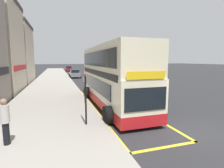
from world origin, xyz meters
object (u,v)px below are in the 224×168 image
at_px(parked_car_grey_behind, 75,74).
at_px(pedestrian_waiting_near_sign, 5,120).
at_px(double_decker_bus, 111,78).
at_px(bus_stop_sign, 85,95).
at_px(parked_car_maroon_ahead, 69,69).

height_order(parked_car_grey_behind, pedestrian_waiting_near_sign, pedestrian_waiting_near_sign).
height_order(double_decker_bus, pedestrian_waiting_near_sign, double_decker_bus).
bearing_deg(double_decker_bus, parked_car_grey_behind, 91.46).
bearing_deg(bus_stop_sign, parked_car_maroon_ahead, 87.35).
xyz_separation_m(bus_stop_sign, parked_car_grey_behind, (1.99, 25.98, -0.86)).
distance_m(double_decker_bus, bus_stop_sign, 4.61).
xyz_separation_m(double_decker_bus, parked_car_maroon_ahead, (-0.36, 43.70, -1.26)).
relative_size(bus_stop_sign, parked_car_maroon_ahead, 0.61).
xyz_separation_m(bus_stop_sign, pedestrian_waiting_near_sign, (-3.29, -1.26, -0.52)).
relative_size(bus_stop_sign, pedestrian_waiting_near_sign, 1.40).
distance_m(bus_stop_sign, pedestrian_waiting_near_sign, 3.56).
bearing_deg(bus_stop_sign, parked_car_grey_behind, 85.61).
xyz_separation_m(double_decker_bus, bus_stop_sign, (-2.56, -3.82, -0.40)).
relative_size(double_decker_bus, parked_car_maroon_ahead, 2.57).
bearing_deg(parked_car_grey_behind, double_decker_bus, -86.56).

